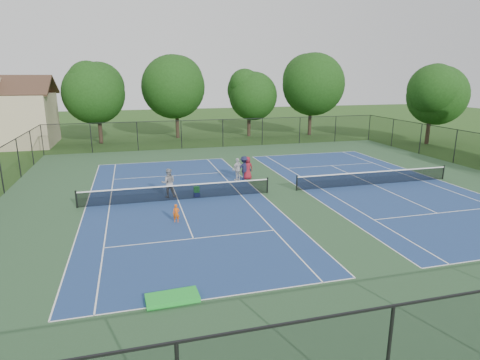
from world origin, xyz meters
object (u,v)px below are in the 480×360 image
object	(u,v)px
tree_back_c	(249,93)
bystander_a	(238,169)
instructor	(169,183)
bystander_b	(244,168)
bystander_c	(247,168)
clapboard_house	(3,118)
tree_back_d	(312,81)
tree_side_e	(433,92)
child_player	(176,213)
ball_hopper	(197,189)
tree_back_b	(176,84)
ball_crate	(197,194)
tree_back_a	(97,90)

from	to	relation	value
tree_back_c	bystander_a	bearing A→B (deg)	-108.47
instructor	bystander_b	world-z (taller)	instructor
instructor	bystander_c	xyz separation A→B (m)	(6.15, 3.05, -0.07)
clapboard_house	instructor	bearing A→B (deg)	-57.31
tree_back_c	instructor	xyz separation A→B (m)	(-12.47, -24.20, -4.54)
bystander_a	bystander_c	size ratio (longest dim) A/B	0.99
tree_back_d	instructor	world-z (taller)	tree_back_d
tree_side_e	child_player	xyz separation A→B (m)	(-30.52, -17.91, -5.31)
tree_back_c	tree_side_e	bearing A→B (deg)	-31.43
tree_back_c	ball_hopper	size ratio (longest dim) A/B	22.09
tree_back_b	instructor	bearing A→B (deg)	-97.85
tree_side_e	clapboard_house	distance (m)	47.37
instructor	bystander_a	world-z (taller)	instructor
bystander_b	ball_crate	distance (m)	5.46
tree_back_a	bystander_b	size ratio (longest dim) A/B	5.13
bystander_b	tree_back_a	bearing A→B (deg)	-67.04
child_player	bystander_c	world-z (taller)	bystander_c
tree_back_d	child_player	bearing A→B (deg)	-126.33
child_player	clapboard_house	bearing A→B (deg)	131.06
ball_hopper	bystander_a	bearing A→B (deg)	42.21
ball_crate	instructor	bearing A→B (deg)	167.48
tree_back_d	bystander_a	xyz separation A→B (m)	(-15.12, -20.30, -5.97)
tree_back_b	ball_hopper	xyz separation A→B (m)	(-1.74, -25.59, -6.11)
instructor	bystander_c	size ratio (longest dim) A/B	1.08
tree_side_e	clapboard_house	xyz separation A→B (m)	(-46.00, 11.00, -2.72)
child_player	instructor	size ratio (longest dim) A/B	0.53
tree_back_a	bystander_a	bearing A→B (deg)	-61.80
tree_back_d	tree_side_e	xyz separation A→B (m)	(10.00, -10.00, -1.02)
tree_back_d	ball_crate	distance (m)	30.85
tree_side_e	ball_crate	size ratio (longest dim) A/B	25.16
tree_back_d	ball_hopper	distance (m)	30.78
tree_back_b	child_player	size ratio (longest dim) A/B	10.10
tree_back_d	bystander_a	bearing A→B (deg)	-126.67
tree_side_e	bystander_c	world-z (taller)	tree_side_e
clapboard_house	tree_side_e	bearing A→B (deg)	-13.45
tree_back_a	clapboard_house	xyz separation A→B (m)	(-10.00, 1.00, -2.95)
instructor	bystander_a	bearing A→B (deg)	-146.73
clapboard_house	bystander_a	distance (m)	29.91
bystander_c	ball_crate	size ratio (longest dim) A/B	4.93
ball_crate	tree_back_d	bearing A→B (deg)	51.54
tree_back_b	tree_side_e	size ratio (longest dim) A/B	1.13
bystander_c	ball_crate	bearing A→B (deg)	36.88
ball_crate	ball_hopper	world-z (taller)	ball_hopper
tree_side_e	ball_hopper	world-z (taller)	tree_side_e
tree_back_a	tree_back_b	distance (m)	9.24
tree_back_a	tree_side_e	distance (m)	37.36
child_player	bystander_a	world-z (taller)	bystander_a
bystander_b	ball_crate	xyz separation A→B (m)	(-4.17, -3.45, -0.74)
tree_side_e	clapboard_house	world-z (taller)	tree_side_e
tree_back_a	bystander_c	distance (m)	23.86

